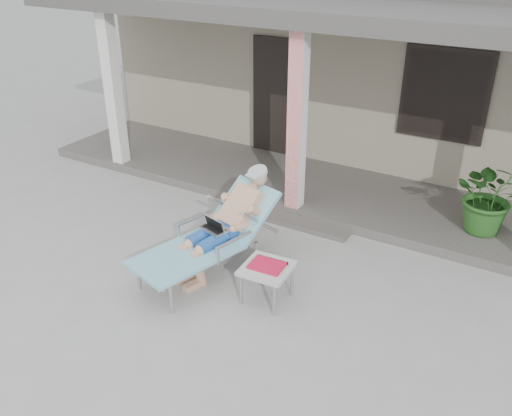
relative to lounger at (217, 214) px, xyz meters
The scene contains 8 objects.
ground 0.88m from the lounger, 62.63° to the right, with size 60.00×60.00×0.00m, color #9E9E99.
house 6.25m from the lounger, 88.51° to the left, with size 10.40×5.40×3.30m.
porch_deck 2.79m from the lounger, 86.60° to the left, with size 10.00×2.00×0.15m, color #605B56.
porch_overhang 3.30m from the lounger, 86.53° to the left, with size 10.00×2.30×2.85m.
porch_step 1.73m from the lounger, 84.08° to the left, with size 2.00×0.30×0.07m, color #605B56.
lounger is the anchor object (origin of this frame).
side_table 0.97m from the lounger, 16.84° to the right, with size 0.58×0.58×0.49m.
potted_palm 3.74m from the lounger, 41.46° to the left, with size 0.97×0.84×1.08m, color #26591E.
Camera 1 is at (3.20, -4.51, 3.91)m, focal length 38.00 mm.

